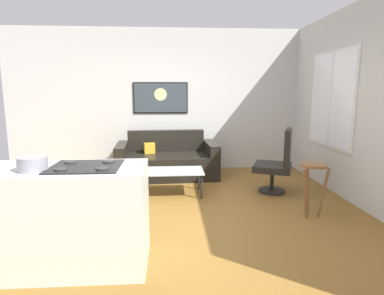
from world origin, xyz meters
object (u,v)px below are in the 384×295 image
object	(u,v)px
armchair	(278,162)
wall_painting	(161,98)
couch	(167,162)
mixing_bowl	(32,164)
bar_stool	(313,176)
coffee_table	(173,172)

from	to	relation	value
armchair	wall_painting	world-z (taller)	wall_painting
couch	mixing_bowl	world-z (taller)	mixing_bowl
bar_stool	armchair	bearing A→B (deg)	96.99
coffee_table	bar_stool	bearing A→B (deg)	-29.18
bar_stool	mixing_bowl	xyz separation A→B (m)	(-2.94, -1.13, 0.46)
couch	bar_stool	size ratio (longest dim) A/B	2.76
coffee_table	bar_stool	world-z (taller)	bar_stool
bar_stool	wall_painting	world-z (taller)	wall_painting
bar_stool	wall_painting	bearing A→B (deg)	126.53
armchair	bar_stool	bearing A→B (deg)	-83.01
coffee_table	armchair	bearing A→B (deg)	-0.35
armchair	coffee_table	bearing A→B (deg)	179.65
couch	coffee_table	bearing A→B (deg)	-84.16
armchair	couch	bearing A→B (deg)	147.61
bar_stool	wall_painting	size ratio (longest dim) A/B	0.63
armchair	mixing_bowl	size ratio (longest dim) A/B	4.22
bar_stool	wall_painting	xyz separation A→B (m)	(-1.98, 2.67, 0.93)
couch	coffee_table	distance (m)	1.10
couch	wall_painting	bearing A→B (deg)	101.10
armchair	bar_stool	size ratio (longest dim) A/B	1.49
couch	wall_painting	xyz separation A→B (m)	(-0.12, 0.60, 1.17)
mixing_bowl	wall_painting	size ratio (longest dim) A/B	0.22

